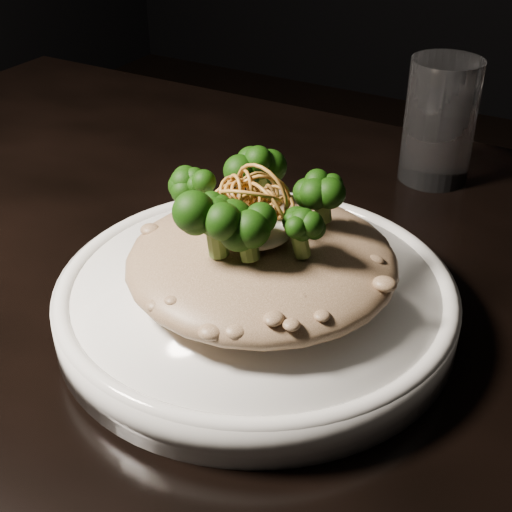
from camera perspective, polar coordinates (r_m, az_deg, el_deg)
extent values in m
cube|color=black|center=(0.59, -4.96, -3.71)|extent=(1.10, 0.80, 0.04)
cylinder|color=black|center=(1.27, -13.81, -3.34)|extent=(0.05, 0.05, 0.71)
cylinder|color=white|center=(0.53, 0.00, -3.61)|extent=(0.30, 0.30, 0.03)
ellipsoid|color=brown|center=(0.51, 0.46, -0.36)|extent=(0.20, 0.20, 0.04)
ellipsoid|color=white|center=(0.49, -0.20, 2.26)|extent=(0.06, 0.06, 0.02)
cylinder|color=white|center=(0.74, 14.48, 10.39)|extent=(0.09, 0.09, 0.12)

